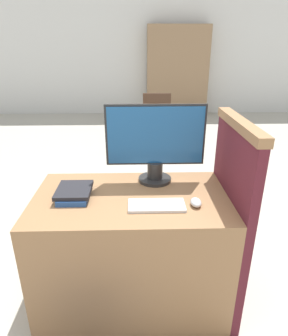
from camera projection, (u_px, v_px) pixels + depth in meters
wall_back at (133, 52)px, 6.78m from camera, size 12.00×0.06×2.80m
desk at (132, 249)px, 1.91m from camera, size 1.15×0.68×0.75m
carrel_divider at (229, 216)px, 1.83m from camera, size 0.07×0.68×1.21m
monitor at (155, 143)px, 1.86m from camera, size 0.62×0.21×0.50m
keyboard at (157, 205)px, 1.64m from camera, size 0.31×0.14×0.02m
mouse at (196, 202)px, 1.65m from camera, size 0.06×0.09×0.04m
book_stack at (75, 192)px, 1.75m from camera, size 0.20×0.27×0.05m
far_chair at (157, 118)px, 4.70m from camera, size 0.44×0.44×0.86m
bookshelf_far at (177, 72)px, 6.75m from camera, size 1.37×0.32×1.95m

